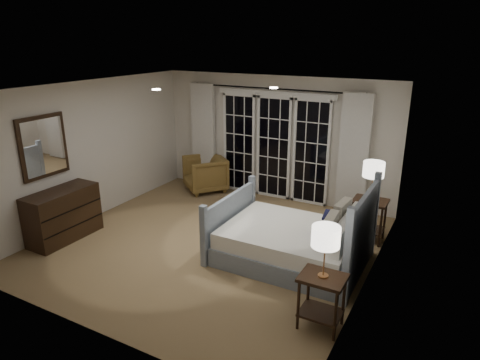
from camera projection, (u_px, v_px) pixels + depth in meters
The scene contains 20 objects.
floor at pixel (210, 243), 7.00m from camera, with size 5.00×5.00×0.00m, color #937A4F.
ceiling at pixel (206, 88), 6.20m from camera, with size 5.00×5.00×0.00m, color silver.
wall_left at pixel (92, 151), 7.74m from camera, with size 0.02×5.00×2.50m, color beige.
wall_right at pixel (373, 198), 5.47m from camera, with size 0.02×5.00×2.50m, color beige.
wall_back at pixel (275, 138), 8.68m from camera, with size 5.00×0.02×2.50m, color beige.
wall_front at pixel (81, 232), 4.52m from camera, with size 5.00×0.02×2.50m, color beige.
french_doors at pixel (274, 146), 8.70m from camera, with size 2.50×0.04×2.20m.
curtain_rod at pixel (274, 89), 8.28m from camera, with size 0.03×0.03×3.50m, color black.
curtain_left at pixel (203, 136), 9.36m from camera, with size 0.55×0.10×2.25m, color silver.
curtain_right at pixel (354, 154), 7.87m from camera, with size 0.55×0.10×2.25m, color silver.
downlight_a at pixel (274, 88), 6.34m from camera, with size 0.12×0.12×0.01m, color white.
downlight_b at pixel (156, 90), 6.15m from camera, with size 0.12×0.12×0.01m, color white.
bed at pixel (295, 242), 6.35m from camera, with size 2.13×1.52×1.24m.
nightstand_left at pixel (322, 294), 4.86m from camera, with size 0.51×0.41×0.67m.
nightstand_right at pixel (369, 214), 6.98m from camera, with size 0.54×0.43×0.70m.
lamp_left at pixel (326, 237), 4.63m from camera, with size 0.32×0.32×0.61m.
lamp_right at pixel (374, 170), 6.74m from camera, with size 0.33×0.33×0.64m.
armchair at pixel (205, 174), 9.29m from camera, with size 0.81×0.83×0.76m, color brown.
dresser at pixel (63, 215), 7.05m from camera, with size 0.51×1.20×0.85m.
mirror at pixel (43, 147), 6.80m from camera, with size 0.05×0.85×1.00m.
Camera 1 is at (3.44, -5.31, 3.22)m, focal length 32.00 mm.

